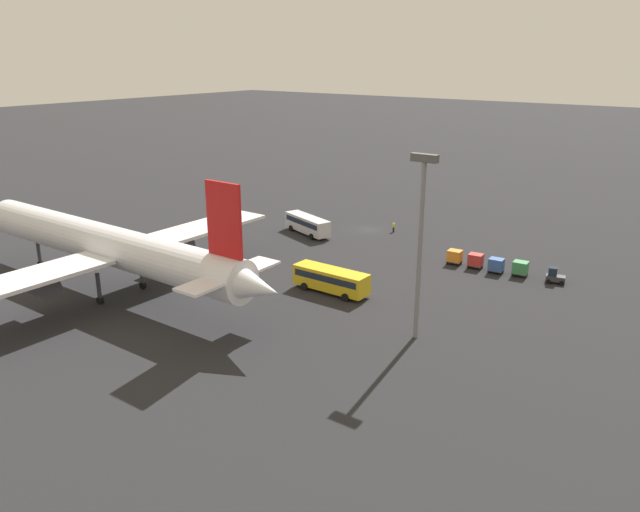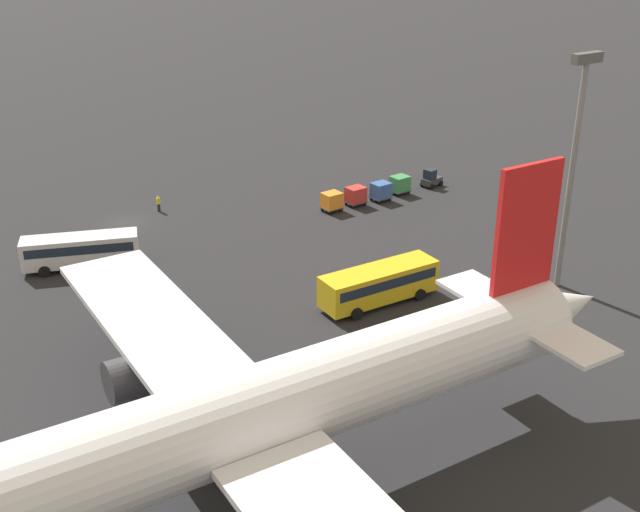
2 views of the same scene
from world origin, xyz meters
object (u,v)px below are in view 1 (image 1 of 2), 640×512
at_px(cargo_cart_green, 520,268).
at_px(shuttle_bus_far, 331,279).
at_px(worker_person, 394,227).
at_px(cargo_cart_orange, 455,256).
at_px(cargo_cart_red, 476,260).
at_px(airplane, 109,246).
at_px(baggage_tug, 555,276).
at_px(shuttle_bus_near, 308,223).
at_px(cargo_cart_blue, 496,265).

bearing_deg(cargo_cart_green, shuttle_bus_far, 49.54).
relative_size(worker_person, cargo_cart_orange, 0.81).
distance_m(worker_person, cargo_cart_red, 20.84).
xyz_separation_m(airplane, baggage_tug, (-43.54, -36.78, -5.31)).
relative_size(baggage_tug, cargo_cart_red, 1.23).
distance_m(shuttle_bus_near, shuttle_bus_far, 26.89).
height_order(shuttle_bus_near, baggage_tug, shuttle_bus_near).
bearing_deg(worker_person, cargo_cart_red, 153.31).
bearing_deg(worker_person, shuttle_bus_far, 104.78).
bearing_deg(cargo_cart_orange, baggage_tug, -176.90).
height_order(baggage_tug, cargo_cart_blue, baggage_tug).
xyz_separation_m(shuttle_bus_far, worker_person, (7.66, -29.02, -0.97)).
bearing_deg(cargo_cart_green, cargo_cart_blue, 13.12).
distance_m(airplane, cargo_cart_orange, 46.95).
bearing_deg(cargo_cart_red, shuttle_bus_far, 60.87).
bearing_deg(baggage_tug, shuttle_bus_far, 29.56).
distance_m(shuttle_bus_far, cargo_cart_blue, 23.97).
xyz_separation_m(worker_person, cargo_cart_red, (-18.61, 9.36, 0.32)).
xyz_separation_m(worker_person, cargo_cart_orange, (-15.51, 9.51, 0.32)).
distance_m(airplane, cargo_cart_blue, 51.02).
bearing_deg(cargo_cart_orange, cargo_cart_green, -176.24).
xyz_separation_m(baggage_tug, worker_person, (29.37, -8.75, -0.07)).
distance_m(worker_person, cargo_cart_green, 26.37).
distance_m(cargo_cart_blue, cargo_cart_red, 3.12).
relative_size(airplane, shuttle_bus_far, 5.41).
xyz_separation_m(shuttle_bus_far, baggage_tug, (-21.72, -20.27, -0.90)).
bearing_deg(shuttle_bus_near, cargo_cart_green, -159.93).
relative_size(airplane, cargo_cart_orange, 25.67).
bearing_deg(cargo_cart_orange, airplane, 50.52).
bearing_deg(worker_person, cargo_cart_blue, 156.12).
height_order(airplane, cargo_cart_blue, airplane).
bearing_deg(worker_person, cargo_cart_orange, 148.49).
bearing_deg(cargo_cart_orange, worker_person, -31.51).
height_order(shuttle_bus_far, cargo_cart_orange, shuttle_bus_far).
bearing_deg(airplane, worker_person, -107.20).
bearing_deg(cargo_cart_red, worker_person, -26.69).
height_order(cargo_cart_blue, cargo_cart_orange, same).
relative_size(shuttle_bus_near, cargo_cart_green, 4.82).
distance_m(shuttle_bus_near, cargo_cart_red, 29.57).
distance_m(airplane, worker_person, 47.99).
height_order(baggage_tug, cargo_cart_green, baggage_tug).
height_order(cargo_cart_green, cargo_cart_blue, same).
xyz_separation_m(shuttle_bus_near, shuttle_bus_far, (-18.61, 19.41, 0.03)).
distance_m(cargo_cart_blue, cargo_cart_orange, 6.21).
bearing_deg(shuttle_bus_far, cargo_cart_green, -130.75).
bearing_deg(baggage_tug, cargo_cart_red, -10.26).
bearing_deg(cargo_cart_orange, cargo_cart_red, -177.27).
height_order(baggage_tug, cargo_cart_red, baggage_tug).
bearing_deg(shuttle_bus_far, worker_person, -75.51).
distance_m(cargo_cart_green, cargo_cart_blue, 3.19).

